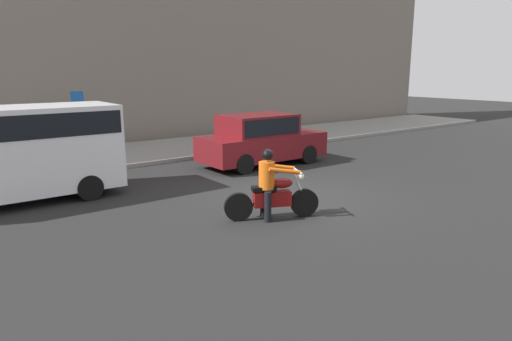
{
  "coord_description": "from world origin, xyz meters",
  "views": [
    {
      "loc": [
        -7.62,
        -8.46,
        3.2
      ],
      "look_at": [
        -1.42,
        -0.27,
        0.92
      ],
      "focal_mm": 32.29,
      "sensor_mm": 36.0,
      "label": 1
    }
  ],
  "objects_px": {
    "parked_sedan_maroon": "(261,139)",
    "parked_van_white": "(10,148)",
    "motorcycle_with_rider_orange_stripe": "(271,190)",
    "street_sign_post": "(79,115)"
  },
  "relations": [
    {
      "from": "parked_sedan_maroon",
      "to": "parked_van_white",
      "type": "relative_size",
      "value": 0.88
    },
    {
      "from": "parked_van_white",
      "to": "parked_sedan_maroon",
      "type": "bearing_deg",
      "value": -0.32
    },
    {
      "from": "motorcycle_with_rider_orange_stripe",
      "to": "street_sign_post",
      "type": "distance_m",
      "value": 9.88
    },
    {
      "from": "parked_van_white",
      "to": "street_sign_post",
      "type": "relative_size",
      "value": 2.15
    },
    {
      "from": "parked_sedan_maroon",
      "to": "parked_van_white",
      "type": "distance_m",
      "value": 7.55
    },
    {
      "from": "parked_sedan_maroon",
      "to": "street_sign_post",
      "type": "distance_m",
      "value": 6.78
    },
    {
      "from": "motorcycle_with_rider_orange_stripe",
      "to": "parked_sedan_maroon",
      "type": "bearing_deg",
      "value": 54.61
    },
    {
      "from": "parked_sedan_maroon",
      "to": "street_sign_post",
      "type": "bearing_deg",
      "value": 130.95
    },
    {
      "from": "parked_sedan_maroon",
      "to": "parked_van_white",
      "type": "bearing_deg",
      "value": 179.68
    },
    {
      "from": "motorcycle_with_rider_orange_stripe",
      "to": "parked_sedan_maroon",
      "type": "relative_size",
      "value": 0.45
    }
  ]
}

